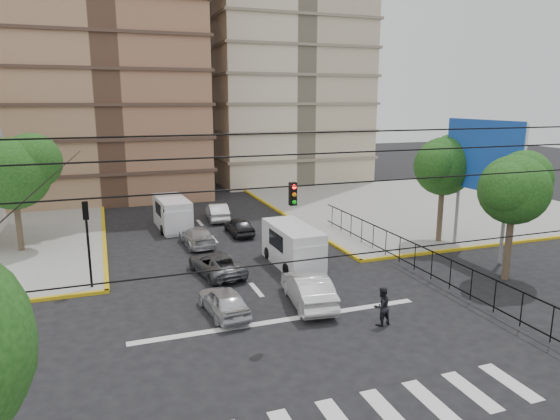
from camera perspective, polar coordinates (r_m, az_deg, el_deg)
name	(u,v)px	position (r m, az deg, el deg)	size (l,w,h in m)	color
ground	(292,332)	(21.16, 1.38, -13.78)	(160.00, 160.00, 0.00)	black
sidewalk_ne	(417,204)	(47.22, 15.41, 0.65)	(26.00, 26.00, 0.15)	gray
crosswalk_stripes	(364,417)	(16.48, 9.54, -22.29)	(12.00, 2.40, 0.01)	silver
stop_line	(282,320)	(22.17, 0.24, -12.48)	(13.00, 0.40, 0.01)	silver
park_fence	(414,273)	(28.85, 15.06, -6.92)	(0.10, 22.50, 1.66)	black
billboard	(483,158)	(32.07, 22.21, 5.52)	(0.36, 6.20, 8.10)	slate
tree_park_a	(515,186)	(28.39, 25.30, 2.45)	(4.41, 3.60, 6.83)	#473828
tree_park_c	(445,164)	(34.20, 18.31, 5.07)	(4.65, 3.80, 7.25)	#473828
tree_tudor	(14,170)	(34.33, -28.09, 4.06)	(5.39, 4.40, 7.43)	#473828
traffic_light_nw	(87,230)	(26.26, -21.18, -2.16)	(0.28, 0.22, 4.40)	black
traffic_light_hanging	(314,201)	(17.45, 3.89, 1.03)	(18.00, 9.12, 0.92)	black
van_right_lane	(294,248)	(28.53, 1.66, -4.31)	(2.17, 5.19, 2.33)	silver
van_left_lane	(173,215)	(37.56, -12.14, -0.51)	(2.31, 5.21, 2.30)	silver
car_silver_front_left	(224,301)	(22.63, -6.45, -10.29)	(1.50, 3.72, 1.27)	silver
car_white_front_right	(308,289)	(23.52, 3.23, -9.00)	(1.60, 4.59, 1.51)	white
car_grey_mid_left	(216,264)	(27.59, -7.29, -6.13)	(2.03, 4.41, 1.23)	slate
car_silver_rear_left	(197,237)	(33.15, -9.46, -3.01)	(1.74, 4.27, 1.24)	#B7B7BC
car_darkgrey_mid_right	(239,226)	(35.48, -4.67, -1.83)	(1.51, 3.74, 1.28)	#272729
car_white_rear_right	(217,212)	(39.97, -7.18, -0.19)	(1.45, 4.16, 1.37)	white
pedestrian_crosswalk	(382,306)	(21.85, 11.55, -10.75)	(0.81, 0.63, 1.68)	black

